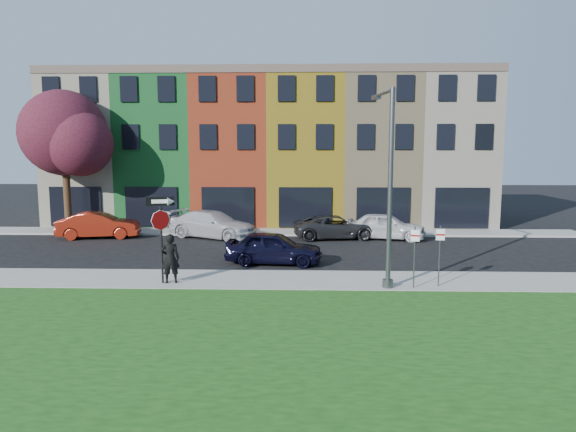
{
  "coord_description": "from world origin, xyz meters",
  "views": [
    {
      "loc": [
        -0.07,
        -16.73,
        5.2
      ],
      "look_at": [
        -0.72,
        4.0,
        2.51
      ],
      "focal_mm": 32.0,
      "sensor_mm": 36.0,
      "label": 1
    }
  ],
  "objects_px": {
    "street_lamp": "(388,188)",
    "stop_sign": "(161,222)",
    "man": "(170,258)",
    "sedan_near": "(274,248)"
  },
  "relations": [
    {
      "from": "man",
      "to": "street_lamp",
      "type": "height_order",
      "value": "street_lamp"
    },
    {
      "from": "man",
      "to": "street_lamp",
      "type": "xyz_separation_m",
      "value": [
        8.19,
        -0.19,
        2.72
      ]
    },
    {
      "from": "stop_sign",
      "to": "man",
      "type": "xyz_separation_m",
      "value": [
        0.31,
        0.04,
        -1.4
      ]
    },
    {
      "from": "street_lamp",
      "to": "stop_sign",
      "type": "bearing_deg",
      "value": 171.11
    },
    {
      "from": "man",
      "to": "sedan_near",
      "type": "bearing_deg",
      "value": -144.56
    },
    {
      "from": "street_lamp",
      "to": "sedan_near",
      "type": "bearing_deg",
      "value": 129.21
    },
    {
      "from": "stop_sign",
      "to": "sedan_near",
      "type": "xyz_separation_m",
      "value": [
        4.04,
        3.99,
        -1.73
      ]
    },
    {
      "from": "sedan_near",
      "to": "street_lamp",
      "type": "height_order",
      "value": "street_lamp"
    },
    {
      "from": "man",
      "to": "sedan_near",
      "type": "height_order",
      "value": "man"
    },
    {
      "from": "stop_sign",
      "to": "sedan_near",
      "type": "height_order",
      "value": "stop_sign"
    }
  ]
}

